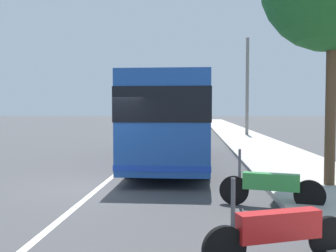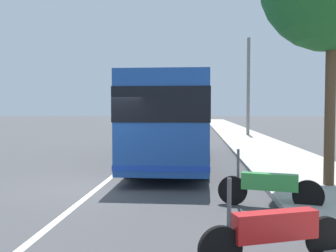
{
  "view_description": "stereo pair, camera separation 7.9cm",
  "coord_description": "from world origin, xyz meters",
  "px_view_note": "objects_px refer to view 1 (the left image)",
  "views": [
    {
      "loc": [
        -10.1,
        -2.63,
        2.18
      ],
      "look_at": [
        4.49,
        -1.58,
        1.51
      ],
      "focal_mm": 39.11,
      "sensor_mm": 36.0,
      "label": 1
    },
    {
      "loc": [
        -10.09,
        -2.71,
        2.18
      ],
      "look_at": [
        4.49,
        -1.58,
        1.51
      ],
      "focal_mm": 39.11,
      "sensor_mm": 36.0,
      "label": 2
    }
  ],
  "objects_px": {
    "car_ahead_same_lane": "(193,119)",
    "car_far_distant": "(153,123)",
    "coach_bus": "(174,117)",
    "motorcycle_mid_row": "(278,231)",
    "utility_pole": "(247,87)",
    "car_behind_bus": "(189,123)",
    "motorcycle_far_end": "(270,186)"
  },
  "relations": [
    {
      "from": "motorcycle_mid_row",
      "to": "motorcycle_far_end",
      "type": "bearing_deg",
      "value": -118.87
    },
    {
      "from": "motorcycle_mid_row",
      "to": "car_behind_bus",
      "type": "bearing_deg",
      "value": -106.56
    },
    {
      "from": "coach_bus",
      "to": "motorcycle_mid_row",
      "type": "relative_size",
      "value": 5.01
    },
    {
      "from": "car_far_distant",
      "to": "motorcycle_mid_row",
      "type": "bearing_deg",
      "value": 7.31
    },
    {
      "from": "motorcycle_mid_row",
      "to": "car_ahead_same_lane",
      "type": "relative_size",
      "value": 0.52
    },
    {
      "from": "car_behind_bus",
      "to": "car_ahead_same_lane",
      "type": "height_order",
      "value": "car_behind_bus"
    },
    {
      "from": "car_ahead_same_lane",
      "to": "car_behind_bus",
      "type": "bearing_deg",
      "value": -179.05
    },
    {
      "from": "utility_pole",
      "to": "motorcycle_far_end",
      "type": "bearing_deg",
      "value": 173.3
    },
    {
      "from": "coach_bus",
      "to": "car_far_distant",
      "type": "distance_m",
      "value": 24.93
    },
    {
      "from": "coach_bus",
      "to": "motorcycle_mid_row",
      "type": "height_order",
      "value": "coach_bus"
    },
    {
      "from": "motorcycle_mid_row",
      "to": "car_behind_bus",
      "type": "relative_size",
      "value": 0.49
    },
    {
      "from": "motorcycle_mid_row",
      "to": "utility_pole",
      "type": "distance_m",
      "value": 25.16
    },
    {
      "from": "coach_bus",
      "to": "car_far_distant",
      "type": "xyz_separation_m",
      "value": [
        24.63,
        3.65,
        -1.16
      ]
    },
    {
      "from": "motorcycle_mid_row",
      "to": "coach_bus",
      "type": "bearing_deg",
      "value": -97.91
    },
    {
      "from": "car_behind_bus",
      "to": "car_ahead_same_lane",
      "type": "xyz_separation_m",
      "value": [
        16.1,
        -0.32,
        -0.05
      ]
    },
    {
      "from": "utility_pole",
      "to": "motorcycle_mid_row",
      "type": "bearing_deg",
      "value": 172.95
    },
    {
      "from": "motorcycle_mid_row",
      "to": "car_ahead_same_lane",
      "type": "xyz_separation_m",
      "value": [
        51.78,
        1.42,
        0.18
      ]
    },
    {
      "from": "motorcycle_mid_row",
      "to": "utility_pole",
      "type": "bearing_deg",
      "value": -116.38
    },
    {
      "from": "car_ahead_same_lane",
      "to": "utility_pole",
      "type": "height_order",
      "value": "utility_pole"
    },
    {
      "from": "motorcycle_mid_row",
      "to": "motorcycle_far_end",
      "type": "height_order",
      "value": "motorcycle_far_end"
    },
    {
      "from": "car_far_distant",
      "to": "motorcycle_far_end",
      "type": "bearing_deg",
      "value": 9.08
    },
    {
      "from": "coach_bus",
      "to": "car_ahead_same_lane",
      "type": "relative_size",
      "value": 2.61
    },
    {
      "from": "utility_pole",
      "to": "car_behind_bus",
      "type": "bearing_deg",
      "value": 23.63
    },
    {
      "from": "car_ahead_same_lane",
      "to": "car_far_distant",
      "type": "height_order",
      "value": "car_far_distant"
    },
    {
      "from": "motorcycle_far_end",
      "to": "car_far_distant",
      "type": "xyz_separation_m",
      "value": [
        31.44,
        6.15,
        0.22
      ]
    },
    {
      "from": "coach_bus",
      "to": "utility_pole",
      "type": "distance_m",
      "value": 15.86
    },
    {
      "from": "motorcycle_mid_row",
      "to": "car_ahead_same_lane",
      "type": "distance_m",
      "value": 51.8
    },
    {
      "from": "motorcycle_far_end",
      "to": "car_behind_bus",
      "type": "height_order",
      "value": "car_behind_bus"
    },
    {
      "from": "motorcycle_far_end",
      "to": "car_ahead_same_lane",
      "type": "relative_size",
      "value": 0.53
    },
    {
      "from": "car_behind_bus",
      "to": "utility_pole",
      "type": "relative_size",
      "value": 0.56
    },
    {
      "from": "motorcycle_mid_row",
      "to": "car_behind_bus",
      "type": "height_order",
      "value": "car_behind_bus"
    },
    {
      "from": "motorcycle_far_end",
      "to": "motorcycle_mid_row",
      "type": "bearing_deg",
      "value": 94.38
    }
  ]
}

